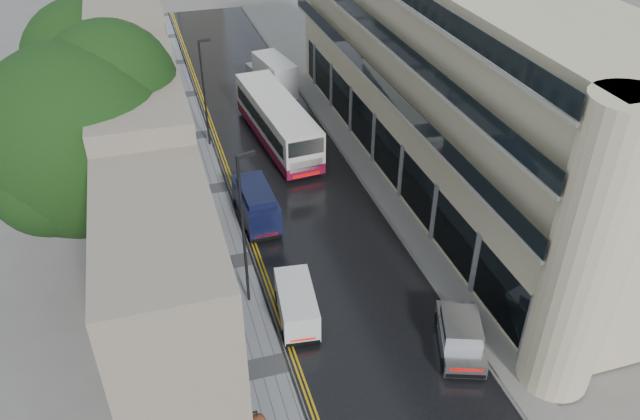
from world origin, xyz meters
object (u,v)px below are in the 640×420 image
tree_far (94,85)px  lamp_post_far (204,95)px  tree_near (85,170)px  silver_hatchback (446,358)px  pedestrian (227,263)px  white_van (284,327)px  cream_bus (275,145)px  white_lorry (269,85)px  navy_van (248,221)px  lamp_post_near (243,234)px

tree_far → lamp_post_far: (7.40, 1.06, -2.05)m
tree_near → silver_hatchback: bearing=-38.0°
pedestrian → white_van: bearing=130.7°
tree_far → cream_bus: size_ratio=0.99×
white_lorry → white_van: (-5.59, -27.50, -0.92)m
tree_far → lamp_post_far: size_ratio=1.53×
tree_far → white_van: bearing=-69.0°
silver_hatchback → lamp_post_far: 26.90m
white_lorry → navy_van: (-5.59, -18.60, -0.57)m
white_lorry → pedestrian: size_ratio=4.30×
tree_near → tree_far: size_ratio=1.11×
lamp_post_near → white_van: bearing=-89.1°
tree_far → white_van: (7.90, -20.63, -5.27)m
tree_near → navy_van: size_ratio=2.74×
silver_hatchback → lamp_post_near: 11.38m
lamp_post_near → lamp_post_far: (0.63, 18.30, -0.30)m
navy_van → lamp_post_far: lamp_post_far is taller
tree_far → lamp_post_far: 7.75m
tree_far → silver_hatchback: tree_far is taller
pedestrian → navy_van: bearing=-96.8°
silver_hatchback → navy_van: size_ratio=0.88×
cream_bus → tree_near: bearing=-146.4°
white_van → lamp_post_far: size_ratio=0.51×
lamp_post_far → pedestrian: bearing=-101.2°
tree_near → silver_hatchback: 19.88m
tree_near → lamp_post_far: size_ratio=1.71×
cream_bus → lamp_post_near: size_ratio=1.45×
silver_hatchback → white_van: 7.82m
cream_bus → white_lorry: bearing=74.5°
white_van → lamp_post_far: (-0.50, 21.69, 3.22)m
tree_near → white_van: 12.70m
navy_van → lamp_post_far: size_ratio=0.62×
tree_near → silver_hatchback: size_ratio=3.13×
white_lorry → lamp_post_far: (-6.09, -5.81, 2.30)m
tree_near → white_lorry: 24.71m
pedestrian → tree_near: bearing=6.5°
white_van → lamp_post_far: bearing=97.9°
silver_hatchback → white_van: bearing=169.2°
lamp_post_near → lamp_post_far: lamp_post_near is taller
cream_bus → silver_hatchback: (3.08, -21.05, -0.89)m
white_van → navy_van: bearing=96.6°
lamp_post_far → cream_bus: bearing=-54.8°
tree_near → pedestrian: (6.38, -1.90, -6.00)m
tree_far → cream_bus: (11.54, -3.59, -4.49)m
cream_bus → white_lorry: 10.64m
silver_hatchback → navy_van: navy_van is taller
tree_far → white_lorry: size_ratio=1.76×
silver_hatchback → lamp_post_far: bearing=125.7°
cream_bus → pedestrian: cream_bus is taller
lamp_post_far → white_lorry: bearing=37.2°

